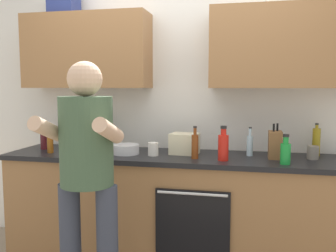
{
  "coord_description": "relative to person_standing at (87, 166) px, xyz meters",
  "views": [
    {
      "loc": [
        0.57,
        -2.94,
        1.46
      ],
      "look_at": [
        -0.04,
        -0.1,
        1.15
      ],
      "focal_mm": 39.35,
      "sensor_mm": 36.0,
      "label": 1
    }
  ],
  "objects": [
    {
      "name": "back_wall_unit",
      "position": [
        0.42,
        1.06,
        0.54
      ],
      "size": [
        4.0,
        0.38,
        2.5
      ],
      "color": "silver",
      "rests_on": "ground"
    },
    {
      "name": "counter",
      "position": [
        0.42,
        0.79,
        -0.5
      ],
      "size": [
        2.84,
        0.67,
        0.9
      ],
      "color": "olive",
      "rests_on": "ground"
    },
    {
      "name": "person_standing",
      "position": [
        0.0,
        0.0,
        0.0
      ],
      "size": [
        0.49,
        0.45,
        1.62
      ],
      "color": "#383D4C",
      "rests_on": "ground"
    },
    {
      "name": "bottle_syrup",
      "position": [
        -0.63,
        0.66,
        0.03
      ],
      "size": [
        0.05,
        0.05,
        0.23
      ],
      "color": "#8C4C14",
      "rests_on": "counter"
    },
    {
      "name": "bottle_vinegar",
      "position": [
        0.6,
        0.67,
        0.05
      ],
      "size": [
        0.05,
        0.05,
        0.26
      ],
      "color": "brown",
      "rests_on": "counter"
    },
    {
      "name": "bottle_soda",
      "position": [
        1.28,
        0.6,
        0.03
      ],
      "size": [
        0.07,
        0.07,
        0.22
      ],
      "color": "#198C33",
      "rests_on": "counter"
    },
    {
      "name": "bottle_water",
      "position": [
        1.02,
        0.88,
        0.04
      ],
      "size": [
        0.05,
        0.05,
        0.24
      ],
      "color": "silver",
      "rests_on": "counter"
    },
    {
      "name": "bottle_wine",
      "position": [
        -0.79,
        0.82,
        0.03
      ],
      "size": [
        0.06,
        0.06,
        0.22
      ],
      "color": "#471419",
      "rests_on": "counter"
    },
    {
      "name": "bottle_hotsauce",
      "position": [
        0.83,
        0.64,
        0.06
      ],
      "size": [
        0.08,
        0.08,
        0.27
      ],
      "color": "red",
      "rests_on": "counter"
    },
    {
      "name": "bottle_oil",
      "position": [
        1.55,
        0.99,
        0.06
      ],
      "size": [
        0.06,
        0.06,
        0.27
      ],
      "color": "olive",
      "rests_on": "counter"
    },
    {
      "name": "bottle_juice",
      "position": [
        -0.37,
        0.74,
        0.05
      ],
      "size": [
        0.07,
        0.07,
        0.27
      ],
      "color": "orange",
      "rests_on": "counter"
    },
    {
      "name": "cup_coffee",
      "position": [
        0.25,
        0.72,
        -0.0
      ],
      "size": [
        0.09,
        0.09,
        0.11
      ],
      "primitive_type": "cylinder",
      "color": "white",
      "rests_on": "counter"
    },
    {
      "name": "cup_stoneware",
      "position": [
        1.5,
        0.84,
        -0.0
      ],
      "size": [
        0.09,
        0.09,
        0.1
      ],
      "primitive_type": "cylinder",
      "color": "slate",
      "rests_on": "counter"
    },
    {
      "name": "mixing_bowl",
      "position": [
        0.01,
        0.75,
        -0.02
      ],
      "size": [
        0.22,
        0.22,
        0.08
      ],
      "primitive_type": "cylinder",
      "color": "silver",
      "rests_on": "counter"
    },
    {
      "name": "knife_block",
      "position": [
        1.22,
        0.8,
        0.05
      ],
      "size": [
        0.1,
        0.14,
        0.28
      ],
      "color": "brown",
      "rests_on": "counter"
    },
    {
      "name": "potted_herb",
      "position": [
        -0.33,
        0.9,
        0.1
      ],
      "size": [
        0.18,
        0.18,
        0.28
      ],
      "color": "#9E6647",
      "rests_on": "counter"
    },
    {
      "name": "grocery_bag_rice",
      "position": [
        0.49,
        0.86,
        0.03
      ],
      "size": [
        0.24,
        0.21,
        0.17
      ],
      "primitive_type": "cube",
      "rotation": [
        0.0,
        0.0,
        -0.1
      ],
      "color": "beige",
      "rests_on": "counter"
    }
  ]
}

